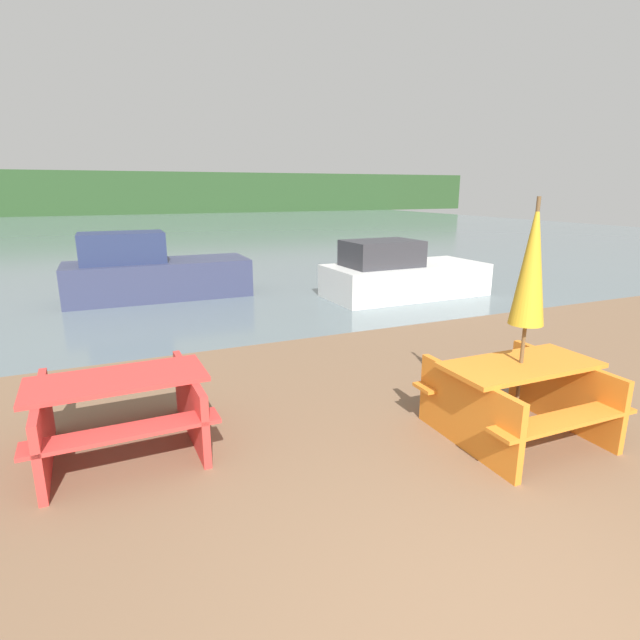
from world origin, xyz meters
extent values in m
cube|color=slate|center=(0.00, 30.95, 0.00)|extent=(60.00, 50.00, 0.00)
cube|color=#284723|center=(0.00, 50.95, 2.00)|extent=(80.00, 1.60, 4.00)
cube|color=orange|center=(1.78, 2.03, 0.74)|extent=(1.52, 0.71, 0.04)
cube|color=orange|center=(1.77, 1.48, 0.41)|extent=(1.52, 0.29, 0.04)
cube|color=orange|center=(1.78, 2.58, 0.41)|extent=(1.52, 0.29, 0.04)
cube|color=orange|center=(1.16, 2.03, 0.36)|extent=(0.08, 1.38, 0.72)
cube|color=orange|center=(2.39, 2.02, 0.36)|extent=(0.08, 1.38, 0.72)
cube|color=red|center=(-1.79, 3.31, 0.70)|extent=(1.57, 0.73, 0.04)
cube|color=red|center=(-1.78, 2.76, 0.43)|extent=(1.56, 0.31, 0.04)
cube|color=red|center=(-1.80, 3.86, 0.43)|extent=(1.56, 0.31, 0.04)
cube|color=red|center=(-2.43, 3.30, 0.34)|extent=(0.10, 1.38, 0.68)
cube|color=red|center=(-1.15, 3.33, 0.34)|extent=(0.10, 1.38, 0.68)
cylinder|color=brown|center=(1.78, 2.03, 1.16)|extent=(0.04, 0.04, 2.32)
cone|color=gold|center=(1.78, 2.03, 1.73)|extent=(0.32, 0.32, 1.17)
cube|color=#333856|center=(-0.64, 10.28, 0.41)|extent=(3.96, 1.51, 0.83)
cube|color=navy|center=(-1.35, 10.29, 1.15)|extent=(1.75, 1.05, 0.65)
cube|color=silver|center=(4.53, 8.18, 0.36)|extent=(3.68, 1.71, 0.72)
cube|color=#333338|center=(3.87, 8.16, 1.01)|extent=(1.63, 1.18, 0.56)
camera|label=1|loc=(-1.82, -1.32, 2.38)|focal=28.00mm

